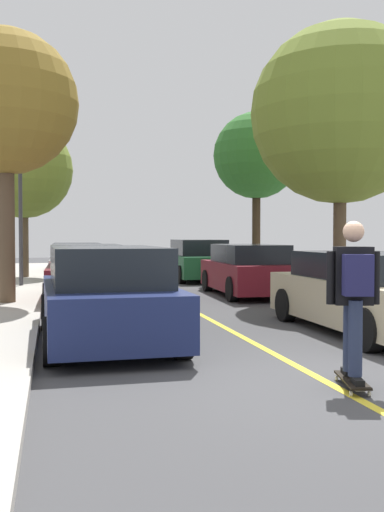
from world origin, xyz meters
The scene contains 16 objects.
ground centered at (0.00, 0.00, 0.00)m, with size 80.00×80.00×0.00m, color #424244.
center_line centered at (0.00, 4.00, 0.00)m, with size 0.12×39.20×0.01m, color gold.
parked_car_left_nearest centered at (-2.24, 3.16, 0.74)m, with size 2.03×4.45×1.50m.
parked_car_left_near centered at (-2.24, 8.89, 0.71)m, with size 2.06×4.52×1.45m.
parked_car_left_far centered at (-2.24, 14.67, 0.71)m, with size 1.93×4.59×1.42m.
parked_car_left_farthest centered at (-2.24, 21.22, 0.65)m, with size 1.83×4.42×1.30m.
parked_car_right_nearest centered at (2.24, 3.15, 0.69)m, with size 1.93×4.57×1.38m.
parked_car_right_near centered at (2.24, 9.65, 0.71)m, with size 1.98×4.36×1.42m.
parked_car_right_far centered at (2.24, 15.59, 0.73)m, with size 2.11×4.71×1.51m.
street_tree_left_nearest centered at (-4.06, 8.19, 4.69)m, with size 3.30×3.30×6.23m.
street_tree_left_near centered at (-4.06, 16.80, 4.08)m, with size 3.59×3.59×5.75m.
street_tree_right_nearest centered at (4.06, 7.80, 4.73)m, with size 4.53×4.53×6.87m.
street_tree_right_near centered at (4.06, 14.22, 4.49)m, with size 3.07×3.07×5.92m.
streetlamp centered at (-3.99, 12.92, 3.33)m, with size 0.36×0.24×5.57m.
skateboard centered at (0.15, -0.25, 0.09)m, with size 0.42×0.87×0.10m.
skateboarder centered at (0.14, -0.28, 1.08)m, with size 0.58×0.70×1.73m.
Camera 1 is at (-3.05, -6.25, 1.68)m, focal length 42.30 mm.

